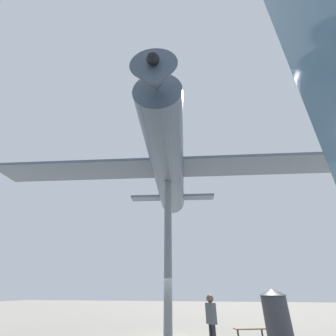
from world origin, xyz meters
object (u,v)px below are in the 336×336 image
object	(u,v)px
suspended_airplane	(168,166)
plaza_bench	(250,330)
info_kiosk	(277,317)
visitor_person	(211,318)
support_pylon_central	(168,249)

from	to	relation	value
suspended_airplane	plaza_bench	bearing A→B (deg)	-175.02
plaza_bench	info_kiosk	xyz separation A→B (m)	(-0.98, 1.35, 0.62)
visitor_person	info_kiosk	world-z (taller)	info_kiosk
support_pylon_central	visitor_person	world-z (taller)	support_pylon_central
support_pylon_central	plaza_bench	bearing A→B (deg)	-171.71
suspended_airplane	plaza_bench	xyz separation A→B (m)	(-3.59, -0.75, -8.33)
visitor_person	suspended_airplane	bearing A→B (deg)	11.85
support_pylon_central	plaza_bench	distance (m)	5.03
support_pylon_central	info_kiosk	xyz separation A→B (m)	(-4.60, 0.83, -2.83)
plaza_bench	info_kiosk	bearing A→B (deg)	125.92
support_pylon_central	suspended_airplane	bearing A→B (deg)	96.75
suspended_airplane	info_kiosk	xyz separation A→B (m)	(-4.57, 0.61, -7.70)
suspended_airplane	plaza_bench	size ratio (longest dim) A/B	14.93
info_kiosk	plaza_bench	bearing A→B (deg)	-54.08
visitor_person	plaza_bench	xyz separation A→B (m)	(-1.59, -2.54, -0.64)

